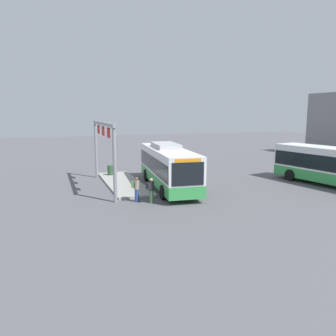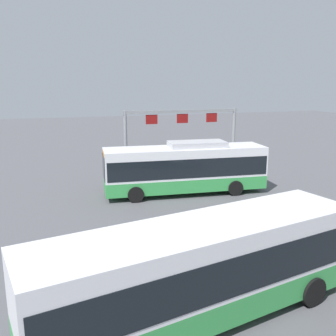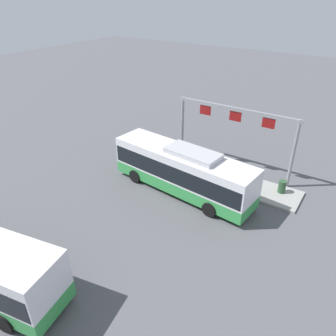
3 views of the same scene
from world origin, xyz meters
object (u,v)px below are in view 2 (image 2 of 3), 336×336
object	(u,v)px
person_waiting_near	(126,172)
trash_bin	(239,167)
person_boarding	(119,176)
bus_background_left	(203,266)
bus_main	(185,167)

from	to	relation	value
person_waiting_near	trash_bin	bearing A→B (deg)	110.51
person_boarding	trash_bin	bearing A→B (deg)	72.45
person_waiting_near	trash_bin	size ratio (longest dim) A/B	1.86
bus_background_left	bus_main	bearing A→B (deg)	60.20
bus_main	person_waiting_near	bearing A→B (deg)	-40.53
bus_background_left	person_boarding	size ratio (longest dim) A/B	6.59
person_boarding	trash_bin	size ratio (longest dim) A/B	1.86
bus_main	person_waiting_near	world-z (taller)	bus_main
person_waiting_near	person_boarding	bearing A→B (deg)	-18.94
bus_main	bus_background_left	xyz separation A→B (m)	(4.39, 12.78, -0.03)
bus_main	trash_bin	size ratio (longest dim) A/B	11.93
trash_bin	person_boarding	bearing A→B (deg)	5.38
person_boarding	trash_bin	distance (m)	9.98
bus_main	trash_bin	distance (m)	7.07
bus_background_left	person_waiting_near	world-z (taller)	bus_background_left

